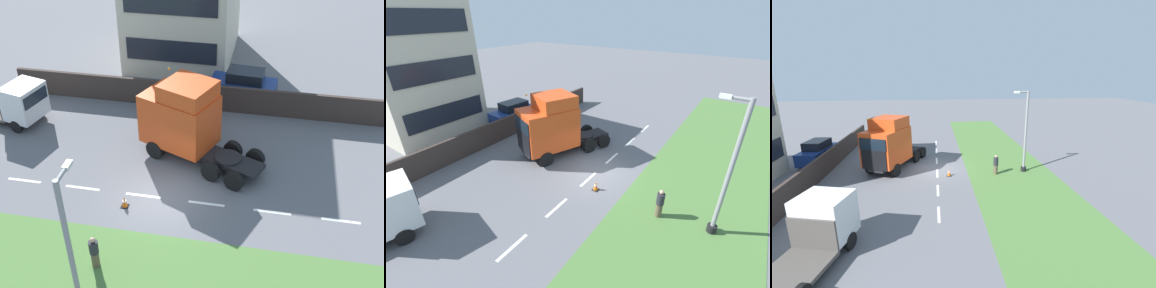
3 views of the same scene
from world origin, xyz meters
TOP-DOWN VIEW (x-y plane):
  - ground_plane at (0.00, 0.00)m, footprint 120.00×120.00m
  - lane_markings at (0.00, -0.70)m, footprint 0.16×17.80m
  - boundary_wall at (9.00, 0.00)m, footprint 0.25×24.00m
  - lorry_cab at (3.91, -0.40)m, footprint 4.92×7.07m
  - flatbed_truck at (5.30, 10.01)m, footprint 3.42×5.55m
  - parked_car at (10.76, -2.99)m, footprint 2.24×4.42m
  - lamp_post at (-7.15, 1.24)m, footprint 1.34×0.44m
  - pedestrian at (-4.72, 1.63)m, footprint 0.39×0.39m
  - traffic_cone_lead at (-0.94, 1.56)m, footprint 0.36×0.36m

SIDE VIEW (x-z plane):
  - ground_plane at x=0.00m, z-range 0.00..0.00m
  - lane_markings at x=0.00m, z-range 0.00..0.00m
  - traffic_cone_lead at x=-0.94m, z-range -0.01..0.57m
  - pedestrian at x=-4.72m, z-range -0.02..1.61m
  - boundary_wall at x=9.00m, z-range 0.00..1.74m
  - parked_car at x=10.76m, z-range -0.03..2.07m
  - flatbed_truck at x=5.30m, z-range 0.07..2.72m
  - lorry_cab at x=3.91m, z-range -0.06..4.58m
  - lamp_post at x=-7.15m, z-range -0.37..6.29m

